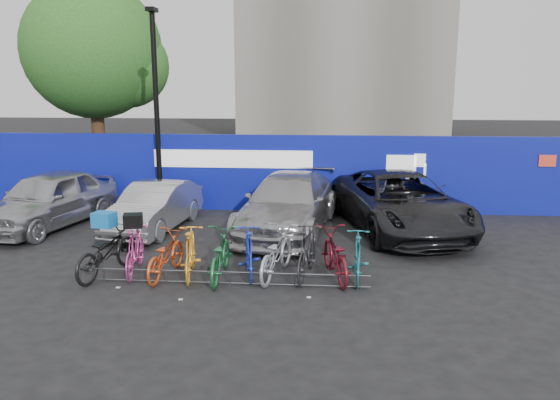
# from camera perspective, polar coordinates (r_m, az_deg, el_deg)

# --- Properties ---
(ground) EXTENTS (100.00, 100.00, 0.00)m
(ground) POSITION_cam_1_polar(r_m,az_deg,el_deg) (11.69, -4.74, -7.82)
(ground) COLOR black
(ground) RESTS_ON ground
(hoarding) EXTENTS (22.00, 0.18, 2.40)m
(hoarding) POSITION_cam_1_polar(r_m,az_deg,el_deg) (17.16, -1.57, 2.85)
(hoarding) COLOR #0A128D
(hoarding) RESTS_ON ground
(tree) EXTENTS (5.40, 5.20, 7.80)m
(tree) POSITION_cam_1_polar(r_m,az_deg,el_deg) (22.62, -18.36, 14.34)
(tree) COLOR #382314
(tree) RESTS_ON ground
(lamppost) EXTENTS (0.25, 0.50, 6.11)m
(lamppost) POSITION_cam_1_polar(r_m,az_deg,el_deg) (17.01, -12.79, 9.48)
(lamppost) COLOR black
(lamppost) RESTS_ON ground
(bike_rack) EXTENTS (5.60, 0.03, 0.30)m
(bike_rack) POSITION_cam_1_polar(r_m,az_deg,el_deg) (11.08, -5.26, -8.09)
(bike_rack) COLOR #595B60
(bike_rack) RESTS_ON ground
(car_0) EXTENTS (2.85, 4.94, 1.58)m
(car_0) POSITION_cam_1_polar(r_m,az_deg,el_deg) (16.58, -23.07, 0.08)
(car_0) COLOR #A2A3A7
(car_0) RESTS_ON ground
(car_1) EXTENTS (1.88, 4.10, 1.30)m
(car_1) POSITION_cam_1_polar(r_m,az_deg,el_deg) (15.33, -12.95, -0.70)
(car_1) COLOR #A1A2A6
(car_1) RESTS_ON ground
(car_2) EXTENTS (2.96, 5.53, 1.52)m
(car_2) POSITION_cam_1_polar(r_m,az_deg,el_deg) (14.82, 0.86, -0.39)
(car_2) COLOR #9C9CA0
(car_2) RESTS_ON ground
(car_3) EXTENTS (3.86, 6.17, 1.59)m
(car_3) POSITION_cam_1_polar(r_m,az_deg,el_deg) (15.19, 12.41, -0.24)
(car_3) COLOR black
(car_3) RESTS_ON ground
(bike_0) EXTENTS (1.18, 2.12, 1.06)m
(bike_0) POSITION_cam_1_polar(r_m,az_deg,el_deg) (12.05, -17.68, -5.12)
(bike_0) COLOR black
(bike_0) RESTS_ON ground
(bike_1) EXTENTS (0.68, 1.74, 1.02)m
(bike_1) POSITION_cam_1_polar(r_m,az_deg,el_deg) (12.00, -14.93, -5.11)
(bike_1) COLOR #C23C88
(bike_1) RESTS_ON ground
(bike_2) EXTENTS (0.85, 1.84, 0.93)m
(bike_2) POSITION_cam_1_polar(r_m,az_deg,el_deg) (11.70, -11.88, -5.62)
(bike_2) COLOR #D44C1B
(bike_2) RESTS_ON ground
(bike_3) EXTENTS (0.74, 1.80, 1.05)m
(bike_3) POSITION_cam_1_polar(r_m,az_deg,el_deg) (11.52, -9.35, -5.48)
(bike_3) COLOR #F4A02A
(bike_3) RESTS_ON ground
(bike_4) EXTENTS (0.68, 1.90, 0.99)m
(bike_4) POSITION_cam_1_polar(r_m,az_deg,el_deg) (11.39, -6.32, -5.75)
(bike_4) COLOR #1C6534
(bike_4) RESTS_ON ground
(bike_5) EXTENTS (0.79, 1.77, 1.03)m
(bike_5) POSITION_cam_1_polar(r_m,az_deg,el_deg) (11.48, -3.26, -5.47)
(bike_5) COLOR #1F35BB
(bike_5) RESTS_ON ground
(bike_6) EXTENTS (1.11, 2.05, 1.02)m
(bike_6) POSITION_cam_1_polar(r_m,az_deg,el_deg) (11.42, -0.43, -5.56)
(bike_6) COLOR #A1A2A9
(bike_6) RESTS_ON ground
(bike_7) EXTENTS (0.78, 1.86, 1.08)m
(bike_7) POSITION_cam_1_polar(r_m,az_deg,el_deg) (11.36, 2.79, -5.51)
(bike_7) COLOR #252628
(bike_7) RESTS_ON ground
(bike_8) EXTENTS (1.08, 2.04, 1.02)m
(bike_8) POSITION_cam_1_polar(r_m,az_deg,el_deg) (11.37, 5.73, -5.72)
(bike_8) COLOR maroon
(bike_8) RESTS_ON ground
(bike_9) EXTENTS (0.56, 1.70, 1.01)m
(bike_9) POSITION_cam_1_polar(r_m,az_deg,el_deg) (11.36, 8.13, -5.82)
(bike_9) COLOR #1D707B
(bike_9) RESTS_ON ground
(cargo_crate) EXTENTS (0.50, 0.42, 0.31)m
(cargo_crate) POSITION_cam_1_polar(r_m,az_deg,el_deg) (11.87, -17.90, -1.97)
(cargo_crate) COLOR #1467B9
(cargo_crate) RESTS_ON bike_0
(cargo_topcase) EXTENTS (0.46, 0.43, 0.28)m
(cargo_topcase) POSITION_cam_1_polar(r_m,az_deg,el_deg) (11.82, -15.10, -2.09)
(cargo_topcase) COLOR black
(cargo_topcase) RESTS_ON bike_1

